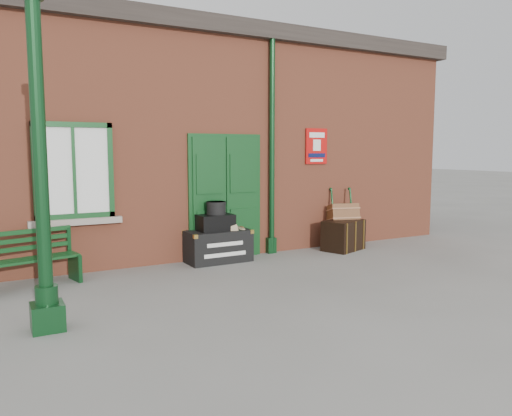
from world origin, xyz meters
TOP-DOWN VIEW (x-y plane):
  - ground at (0.00, 0.00)m, footprint 80.00×80.00m
  - station_building at (-0.00, 3.49)m, footprint 10.30×4.30m
  - canopy_column at (-3.60, -1.00)m, footprint 0.34×0.34m
  - bench at (-3.66, 0.99)m, footprint 1.44×0.74m
  - houdini_trunk at (-0.56, 1.25)m, footprint 1.14×0.64m
  - strongbox at (-0.61, 1.25)m, footprint 0.63×0.46m
  - hatbox at (-0.58, 1.25)m, footprint 0.34×0.34m
  - suitcase_back at (-0.28, 1.25)m, footprint 0.39×0.50m
  - suitcase_front at (-0.10, 1.25)m, footprint 0.36×0.45m
  - porter_trolley at (2.22, 1.23)m, footprint 0.72×0.75m
  - dark_trunk at (2.06, 1.01)m, footprint 0.96×0.79m

SIDE VIEW (x-z plane):
  - ground at x=0.00m, z-range 0.00..0.00m
  - houdini_trunk at x=-0.56m, z-range 0.00..0.56m
  - suitcase_front at x=-0.10m, z-range 0.00..0.59m
  - dark_trunk at x=2.06m, z-range 0.00..0.59m
  - suitcase_back at x=-0.28m, z-range 0.00..0.68m
  - bench at x=-3.66m, z-range 0.00..0.86m
  - porter_trolley at x=2.22m, z-range -0.13..1.05m
  - strongbox at x=-0.61m, z-range 0.56..0.85m
  - hatbox at x=-0.58m, z-range 0.85..1.07m
  - canopy_column at x=-3.60m, z-range -0.40..3.21m
  - station_building at x=0.00m, z-range -0.02..4.34m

